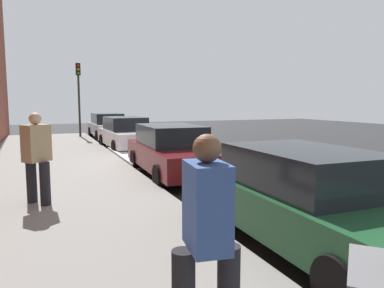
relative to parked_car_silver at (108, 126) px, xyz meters
name	(u,v)px	position (x,y,z in m)	size (l,w,h in m)	color
ground_plane	(165,171)	(11.24, -0.05, -0.76)	(56.00, 56.00, 0.00)	#28282B
sidewalk	(56,176)	(11.24, -3.35, -0.68)	(28.00, 4.60, 0.15)	gray
lane_stripe_centre	(250,164)	(11.24, 3.15, -0.75)	(28.00, 0.14, 0.01)	gold
snow_bank_curb	(125,157)	(8.49, -0.75, -0.65)	(4.71, 0.56, 0.22)	white
parked_car_silver	(108,126)	(0.00, 0.00, 0.00)	(4.56, 1.97, 1.51)	black
parked_car_white	(126,133)	(5.64, -0.10, 0.00)	(4.54, 2.03, 1.51)	black
parked_car_maroon	(172,151)	(12.07, -0.08, 0.00)	(4.82, 2.00, 1.51)	black
parked_car_green	(310,200)	(18.11, -0.02, 0.00)	(4.63, 1.94, 1.51)	black
pedestrian_tan_coat	(37,156)	(14.44, -3.78, 0.38)	(0.56, 0.59, 1.85)	black
pedestrian_blue_coat	(207,235)	(19.69, -2.43, 0.36)	(0.53, 0.59, 1.81)	black
traffic_light_pole	(79,87)	(-0.36, -1.58, 2.31)	(0.35, 0.26, 4.31)	#2D2D19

